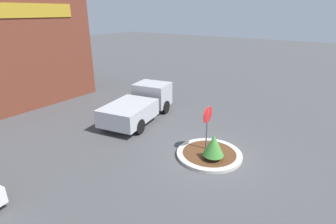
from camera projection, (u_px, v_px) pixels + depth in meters
name	position (u px, v px, depth m)	size (l,w,h in m)	color
ground_plane	(209.00, 156.00, 12.97)	(120.00, 120.00, 0.00)	#474749
traffic_island	(209.00, 154.00, 12.94)	(3.22, 3.22, 0.16)	#BCB7AD
stop_sign	(207.00, 120.00, 12.75)	(0.84, 0.07, 2.45)	#4C4C51
island_shrub	(214.00, 145.00, 12.15)	(0.99, 0.99, 1.23)	brown
utility_truck	(140.00, 104.00, 17.08)	(6.15, 3.38, 1.98)	#B2B2B7
storefront_building	(7.00, 53.00, 19.44)	(10.73, 6.07, 7.54)	brown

